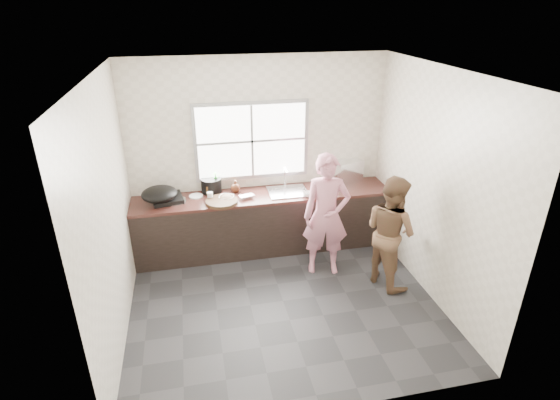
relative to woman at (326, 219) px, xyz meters
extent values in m
cube|color=#262629|center=(-0.69, -0.56, -0.77)|extent=(3.60, 3.20, 0.01)
cube|color=silver|center=(-0.69, -0.56, 1.94)|extent=(3.60, 3.20, 0.01)
cube|color=beige|center=(-0.69, 1.05, 0.59)|extent=(3.60, 0.01, 2.70)
cube|color=silver|center=(-2.49, -0.56, 0.59)|extent=(0.01, 3.20, 2.70)
cube|color=beige|center=(1.12, -0.56, 0.59)|extent=(0.01, 3.20, 2.70)
cube|color=beige|center=(-0.69, -2.16, 0.59)|extent=(3.60, 0.01, 2.70)
cube|color=black|center=(-0.69, 0.73, -0.35)|extent=(3.60, 0.62, 0.82)
cube|color=#391C17|center=(-0.69, 0.73, 0.08)|extent=(3.60, 0.64, 0.04)
cube|color=silver|center=(-0.34, 0.73, 0.10)|extent=(0.55, 0.45, 0.02)
cylinder|color=silver|center=(-0.34, 0.93, 0.25)|extent=(0.02, 0.02, 0.30)
cube|color=#9EA0A5|center=(-0.79, 1.03, 0.79)|extent=(1.60, 0.05, 1.10)
cube|color=white|center=(-0.79, 1.01, 0.79)|extent=(1.50, 0.01, 1.00)
imported|color=#CF7C91|center=(0.00, 0.00, 0.00)|extent=(0.62, 0.47, 1.53)
imported|color=brown|center=(0.70, -0.42, -0.03)|extent=(0.75, 0.85, 1.46)
cylinder|color=#342314|center=(-1.28, 0.56, 0.12)|extent=(0.50, 0.50, 0.04)
cube|color=#ABADB2|center=(-0.94, 0.65, 0.14)|extent=(0.22, 0.15, 0.01)
imported|color=white|center=(-1.21, 0.67, 0.12)|extent=(0.26, 0.26, 0.05)
imported|color=silver|center=(0.16, 0.60, 0.13)|extent=(0.23, 0.23, 0.06)
imported|color=white|center=(-0.09, 0.54, 0.13)|extent=(0.23, 0.23, 0.06)
cylinder|color=black|center=(-1.39, 0.96, 0.20)|extent=(0.31, 0.31, 0.20)
cylinder|color=white|center=(-1.61, 0.85, 0.10)|extent=(0.21, 0.21, 0.02)
imported|color=#2A812C|center=(-1.32, 0.96, 0.24)|extent=(0.14, 0.14, 0.28)
imported|color=#472B11|center=(-1.41, 0.88, 0.19)|extent=(0.10, 0.10, 0.18)
imported|color=#401E10|center=(-1.05, 0.89, 0.18)|extent=(0.14, 0.14, 0.16)
cylinder|color=white|center=(-1.42, 0.70, 0.15)|extent=(0.08, 0.08, 0.11)
cube|color=black|center=(-1.99, 0.79, 0.13)|extent=(0.45, 0.45, 0.06)
ellipsoid|color=black|center=(-2.08, 0.70, 0.25)|extent=(0.57, 0.57, 0.18)
cube|color=silver|center=(0.60, 0.96, 0.26)|extent=(0.51, 0.43, 0.33)
cylinder|color=#B1B2B8|center=(-1.88, 0.73, 0.10)|extent=(0.34, 0.34, 0.01)
cylinder|color=silver|center=(-1.86, 0.78, 0.10)|extent=(0.26, 0.26, 0.01)
camera|label=1|loc=(-1.62, -4.75, 2.58)|focal=28.00mm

